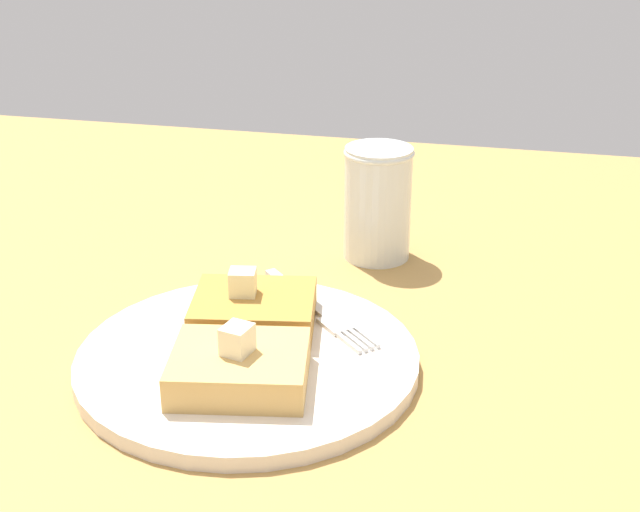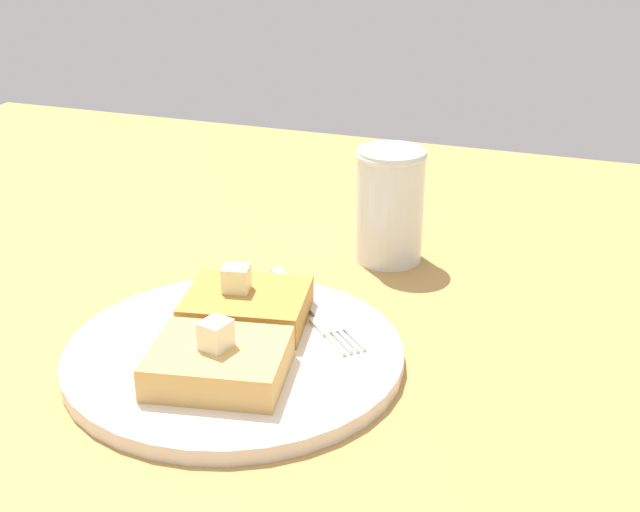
# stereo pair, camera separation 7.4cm
# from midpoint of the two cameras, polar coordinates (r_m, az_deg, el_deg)

# --- Properties ---
(table_surface) EXTENTS (1.29, 1.29, 0.02)m
(table_surface) POSITION_cam_midpoint_polar(r_m,az_deg,el_deg) (0.65, -10.42, -9.60)
(table_surface) COLOR #A97F42
(table_surface) RESTS_ON ground
(plate) EXTENTS (0.25, 0.25, 0.01)m
(plate) POSITION_cam_midpoint_polar(r_m,az_deg,el_deg) (0.67, -7.82, -6.63)
(plate) COLOR silver
(plate) RESTS_ON table_surface
(toast_slice_left) EXTENTS (0.09, 0.11, 0.02)m
(toast_slice_left) POSITION_cam_midpoint_polar(r_m,az_deg,el_deg) (0.70, -7.27, -3.57)
(toast_slice_left) COLOR #B37D34
(toast_slice_left) RESTS_ON plate
(toast_slice_middle) EXTENTS (0.09, 0.11, 0.02)m
(toast_slice_middle) POSITION_cam_midpoint_polar(r_m,az_deg,el_deg) (0.62, -8.62, -7.27)
(toast_slice_middle) COLOR tan
(toast_slice_middle) RESTS_ON plate
(butter_pat_primary) EXTENTS (0.02, 0.02, 0.02)m
(butter_pat_primary) POSITION_cam_midpoint_polar(r_m,az_deg,el_deg) (0.69, -8.03, -1.76)
(butter_pat_primary) COLOR #F2E9AF
(butter_pat_primary) RESTS_ON toast_slice_left
(butter_pat_secondary) EXTENTS (0.02, 0.02, 0.02)m
(butter_pat_secondary) POSITION_cam_midpoint_polar(r_m,az_deg,el_deg) (0.61, -8.94, -5.61)
(butter_pat_secondary) COLOR #F4EBC6
(butter_pat_secondary) RESTS_ON toast_slice_middle
(fork) EXTENTS (0.13, 0.12, 0.00)m
(fork) POSITION_cam_midpoint_polar(r_m,az_deg,el_deg) (0.71, -2.84, -3.68)
(fork) COLOR silver
(fork) RESTS_ON plate
(syrup_jar) EXTENTS (0.06, 0.06, 0.11)m
(syrup_jar) POSITION_cam_midpoint_polar(r_m,az_deg,el_deg) (0.83, 1.17, 3.23)
(syrup_jar) COLOR #5A2A0B
(syrup_jar) RESTS_ON table_surface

